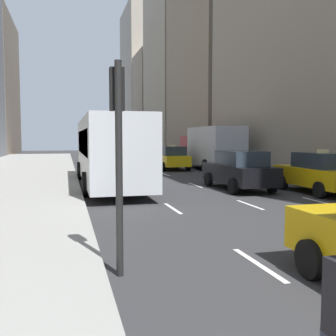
{
  "coord_description": "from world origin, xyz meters",
  "views": [
    {
      "loc": [
        -3.6,
        1.55,
        2.33
      ],
      "look_at": [
        -0.1,
        14.98,
        1.28
      ],
      "focal_mm": 42.0,
      "sensor_mm": 36.0,
      "label": 1
    }
  ],
  "objects_px": {
    "box_truck": "(210,147)",
    "city_bus": "(108,150)",
    "taxi_second": "(319,173)",
    "sedan_black_near": "(239,170)",
    "taxi_third": "(171,158)",
    "traffic_light_pole": "(118,133)"
  },
  "relations": [
    {
      "from": "city_bus",
      "to": "taxi_second",
      "type": "bearing_deg",
      "value": -29.05
    },
    {
      "from": "city_bus",
      "to": "sedan_black_near",
      "type": "bearing_deg",
      "value": -25.8
    },
    {
      "from": "taxi_third",
      "to": "city_bus",
      "type": "xyz_separation_m",
      "value": [
        -5.61,
        -9.09,
        0.91
      ]
    },
    {
      "from": "box_truck",
      "to": "taxi_second",
      "type": "bearing_deg",
      "value": -90.0
    },
    {
      "from": "taxi_third",
      "to": "sedan_black_near",
      "type": "height_order",
      "value": "taxi_third"
    },
    {
      "from": "taxi_third",
      "to": "traffic_light_pole",
      "type": "bearing_deg",
      "value": -107.36
    },
    {
      "from": "box_truck",
      "to": "city_bus",
      "type": "bearing_deg",
      "value": -135.2
    },
    {
      "from": "taxi_second",
      "to": "city_bus",
      "type": "height_order",
      "value": "city_bus"
    },
    {
      "from": "taxi_third",
      "to": "box_truck",
      "type": "relative_size",
      "value": 0.52
    },
    {
      "from": "taxi_third",
      "to": "city_bus",
      "type": "height_order",
      "value": "city_bus"
    },
    {
      "from": "traffic_light_pole",
      "to": "taxi_second",
      "type": "bearing_deg",
      "value": 39.33
    },
    {
      "from": "sedan_black_near",
      "to": "city_bus",
      "type": "distance_m",
      "value": 6.3
    },
    {
      "from": "city_bus",
      "to": "box_truck",
      "type": "relative_size",
      "value": 1.38
    },
    {
      "from": "taxi_second",
      "to": "taxi_third",
      "type": "height_order",
      "value": "same"
    },
    {
      "from": "taxi_second",
      "to": "sedan_black_near",
      "type": "xyz_separation_m",
      "value": [
        -2.8,
        1.96,
        0.02
      ]
    },
    {
      "from": "taxi_second",
      "to": "box_truck",
      "type": "distance_m",
      "value": 13.05
    },
    {
      "from": "taxi_second",
      "to": "taxi_third",
      "type": "bearing_deg",
      "value": 101.5
    },
    {
      "from": "box_truck",
      "to": "taxi_third",
      "type": "bearing_deg",
      "value": 165.18
    },
    {
      "from": "city_bus",
      "to": "traffic_light_pole",
      "type": "distance_m",
      "value": 12.56
    },
    {
      "from": "taxi_third",
      "to": "sedan_black_near",
      "type": "distance_m",
      "value": 11.81
    },
    {
      "from": "taxi_third",
      "to": "box_truck",
      "type": "height_order",
      "value": "box_truck"
    },
    {
      "from": "sedan_black_near",
      "to": "box_truck",
      "type": "distance_m",
      "value": 11.44
    }
  ]
}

